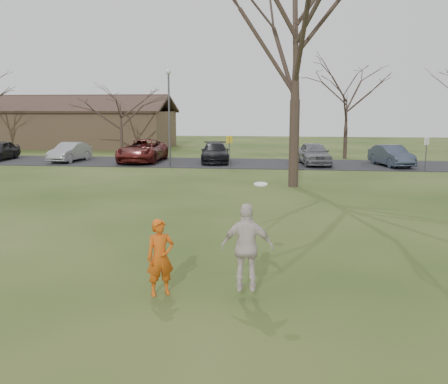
% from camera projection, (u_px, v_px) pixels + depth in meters
% --- Properties ---
extents(ground, '(120.00, 120.00, 0.00)m').
position_uv_depth(ground, '(199.00, 296.00, 10.24)').
color(ground, '#1E380F').
rests_on(ground, ground).
extents(parking_strip, '(62.00, 6.50, 0.04)m').
position_uv_depth(parking_strip, '(263.00, 164.00, 34.68)').
color(parking_strip, black).
rests_on(parking_strip, ground).
extents(player_defender, '(0.69, 0.61, 1.58)m').
position_uv_depth(player_defender, '(160.00, 257.00, 10.21)').
color(player_defender, '#C74F10').
rests_on(player_defender, ground).
extents(car_1, '(1.77, 4.20, 1.35)m').
position_uv_depth(car_1, '(70.00, 152.00, 35.87)').
color(car_1, '#95959A').
rests_on(car_1, parking_strip).
extents(car_2, '(2.79, 5.83, 1.60)m').
position_uv_depth(car_2, '(142.00, 151.00, 35.53)').
color(car_2, '#591815').
rests_on(car_2, parking_strip).
extents(car_3, '(2.60, 4.97, 1.37)m').
position_uv_depth(car_3, '(215.00, 153.00, 35.15)').
color(car_3, black).
rests_on(car_3, parking_strip).
extents(car_4, '(2.42, 4.66, 1.52)m').
position_uv_depth(car_4, '(314.00, 153.00, 33.73)').
color(car_4, slate).
rests_on(car_4, parking_strip).
extents(car_5, '(2.54, 4.40, 1.37)m').
position_uv_depth(car_5, '(391.00, 156.00, 32.95)').
color(car_5, '#333C4D').
rests_on(car_5, parking_strip).
extents(catching_play, '(1.05, 0.60, 2.15)m').
position_uv_depth(catching_play, '(247.00, 247.00, 9.90)').
color(catching_play, beige).
rests_on(catching_play, ground).
extents(building, '(20.60, 8.50, 5.14)m').
position_uv_depth(building, '(68.00, 127.00, 49.63)').
color(building, '#8C6D4C').
rests_on(building, ground).
extents(lamp_post, '(0.34, 0.34, 6.27)m').
position_uv_depth(lamp_post, '(169.00, 106.00, 32.35)').
color(lamp_post, '#47474C').
rests_on(lamp_post, ground).
extents(sign_yellow, '(0.35, 0.35, 2.08)m').
position_uv_depth(sign_yellow, '(229.00, 146.00, 31.77)').
color(sign_yellow, '#47474C').
rests_on(sign_yellow, ground).
extents(sign_white, '(0.35, 0.35, 2.08)m').
position_uv_depth(sign_white, '(426.00, 148.00, 30.24)').
color(sign_white, '#47474C').
rests_on(sign_white, ground).
extents(big_tree, '(9.00, 9.00, 14.00)m').
position_uv_depth(big_tree, '(296.00, 39.00, 23.50)').
color(big_tree, '#352821').
rests_on(big_tree, ground).
extents(small_tree_row, '(55.00, 5.90, 8.50)m').
position_uv_depth(small_tree_row, '(324.00, 107.00, 38.44)').
color(small_tree_row, '#352821').
rests_on(small_tree_row, ground).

